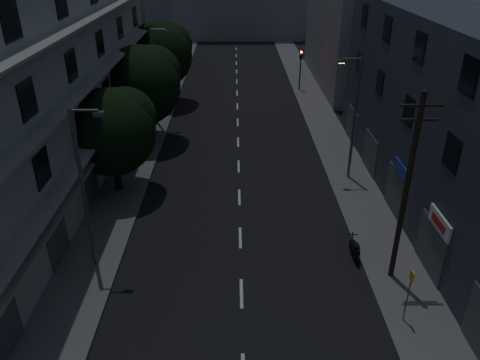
{
  "coord_description": "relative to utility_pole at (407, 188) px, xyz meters",
  "views": [
    {
      "loc": [
        -0.27,
        -10.11,
        14.36
      ],
      "look_at": [
        0.0,
        12.0,
        3.0
      ],
      "focal_mm": 35.0,
      "sensor_mm": 36.0,
      "label": 1
    }
  ],
  "objects": [
    {
      "name": "tree_near",
      "position": [
        -14.79,
        8.85,
        -0.59
      ],
      "size": [
        5.35,
        5.35,
        6.6
      ],
      "color": "black",
      "rests_on": "sidewalk_left"
    },
    {
      "name": "building_far_left",
      "position": [
        -19.14,
        40.44,
        3.13
      ],
      "size": [
        6.0,
        20.0,
        16.0
      ],
      "primitive_type": "cube",
      "color": "slate",
      "rests_on": "ground"
    },
    {
      "name": "building_right",
      "position": [
        4.86,
        6.43,
        0.63
      ],
      "size": [
        6.19,
        28.0,
        11.0
      ],
      "color": "#2D313D",
      "rests_on": "ground"
    },
    {
      "name": "traffic_signal_far_right",
      "position": [
        -0.49,
        31.12,
        -1.77
      ],
      "size": [
        0.28,
        0.37,
        4.1
      ],
      "color": "black",
      "rests_on": "sidewalk_right"
    },
    {
      "name": "street_lamp_left_near",
      "position": [
        -14.17,
        1.05,
        -0.27
      ],
      "size": [
        1.51,
        0.25,
        8.0
      ],
      "color": "#55595D",
      "rests_on": "sidewalk_left"
    },
    {
      "name": "lane_markings",
      "position": [
        -7.14,
        23.69,
        -4.86
      ],
      "size": [
        0.15,
        60.5,
        0.01
      ],
      "color": "beige",
      "rests_on": "ground"
    },
    {
      "name": "ground",
      "position": [
        -7.14,
        17.44,
        -4.87
      ],
      "size": [
        160.0,
        160.0,
        0.0
      ],
      "primitive_type": "plane",
      "color": "black",
      "rests_on": "ground"
    },
    {
      "name": "motorcycle",
      "position": [
        -1.39,
        1.57,
        -4.41
      ],
      "size": [
        0.52,
        1.81,
        1.16
      ],
      "rotation": [
        0.0,
        0.0,
        0.02
      ],
      "color": "black",
      "rests_on": "ground"
    },
    {
      "name": "tree_far",
      "position": [
        -14.42,
        27.11,
        0.08
      ],
      "size": [
        6.19,
        6.19,
        7.65
      ],
      "color": "black",
      "rests_on": "sidewalk_left"
    },
    {
      "name": "sidewalk_left",
      "position": [
        -14.64,
        17.44,
        -4.79
      ],
      "size": [
        3.0,
        90.0,
        0.15
      ],
      "primitive_type": "cube",
      "color": "#565659",
      "rests_on": "ground"
    },
    {
      "name": "tree_mid",
      "position": [
        -14.44,
        17.25,
        -0.08
      ],
      "size": [
        6.03,
        6.03,
        7.43
      ],
      "color": "black",
      "rests_on": "sidewalk_left"
    },
    {
      "name": "sidewalk_right",
      "position": [
        0.36,
        17.44,
        -4.79
      ],
      "size": [
        3.0,
        90.0,
        0.15
      ],
      "primitive_type": "cube",
      "color": "#565659",
      "rests_on": "ground"
    },
    {
      "name": "bus_stop_sign",
      "position": [
        -0.36,
        -2.95,
        -2.98
      ],
      "size": [
        0.06,
        0.35,
        2.52
      ],
      "color": "#595B60",
      "rests_on": "sidewalk_right"
    },
    {
      "name": "building_far_end",
      "position": [
        -7.14,
        62.44,
        0.13
      ],
      "size": [
        24.0,
        8.0,
        10.0
      ],
      "primitive_type": "cube",
      "color": "slate",
      "rests_on": "ground"
    },
    {
      "name": "building_far_right",
      "position": [
        4.86,
        34.44,
        1.63
      ],
      "size": [
        6.0,
        20.0,
        13.0
      ],
      "primitive_type": "cube",
      "color": "slate",
      "rests_on": "ground"
    },
    {
      "name": "street_lamp_right",
      "position": [
        0.12,
        10.43,
        -0.27
      ],
      "size": [
        1.51,
        0.25,
        8.0
      ],
      "color": "#56565D",
      "rests_on": "sidewalk_right"
    },
    {
      "name": "traffic_signal_far_left",
      "position": [
        -13.77,
        32.62,
        -1.77
      ],
      "size": [
        0.28,
        0.37,
        4.1
      ],
      "color": "black",
      "rests_on": "sidewalk_left"
    },
    {
      "name": "building_left",
      "position": [
        -19.11,
        10.44,
        2.13
      ],
      "size": [
        7.0,
        36.0,
        14.0
      ],
      "color": "#9D9D98",
      "rests_on": "ground"
    },
    {
      "name": "street_lamp_left_far",
      "position": [
        -14.0,
        20.94,
        -0.27
      ],
      "size": [
        1.51,
        0.25,
        8.0
      ],
      "color": "slate",
      "rests_on": "sidewalk_left"
    },
    {
      "name": "utility_pole",
      "position": [
        0.0,
        0.0,
        0.0
      ],
      "size": [
        1.8,
        0.24,
        9.0
      ],
      "color": "black",
      "rests_on": "sidewalk_right"
    }
  ]
}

